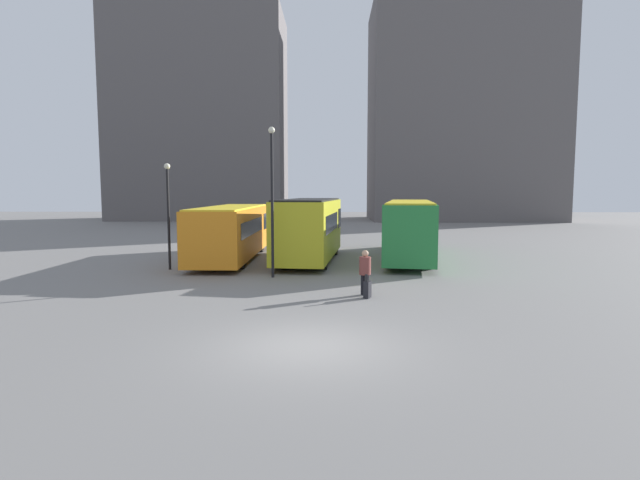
{
  "coord_description": "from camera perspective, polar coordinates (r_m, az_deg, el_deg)",
  "views": [
    {
      "loc": [
        0.55,
        -11.49,
        3.64
      ],
      "look_at": [
        0.04,
        10.68,
        1.5
      ],
      "focal_mm": 28.0,
      "sensor_mm": 36.0,
      "label": 1
    }
  ],
  "objects": [
    {
      "name": "traveler",
      "position": [
        17.7,
        5.17,
        -3.25
      ],
      "size": [
        0.54,
        0.54,
        1.6
      ],
      "rotation": [
        0.0,
        0.0,
        1.17
      ],
      "color": "black",
      "rests_on": "ground_plane"
    },
    {
      "name": "lamp_post_1",
      "position": [
        24.33,
        -16.96,
        3.68
      ],
      "size": [
        0.28,
        0.28,
        4.96
      ],
      "color": "black",
      "rests_on": "ground_plane"
    },
    {
      "name": "building_block_right",
      "position": [
        69.5,
        15.8,
        13.7
      ],
      "size": [
        23.35,
        13.91,
        27.59
      ],
      "color": "#5B5656",
      "rests_on": "ground_plane"
    },
    {
      "name": "bus_2",
      "position": [
        27.89,
        10.2,
        1.47
      ],
      "size": [
        4.21,
        12.03,
        3.15
      ],
      "rotation": [
        0.0,
        0.0,
        1.42
      ],
      "color": "#237A38",
      "rests_on": "ground_plane"
    },
    {
      "name": "bus_0",
      "position": [
        27.42,
        -10.05,
        1.08
      ],
      "size": [
        2.69,
        10.89,
        2.87
      ],
      "rotation": [
        0.0,
        0.0,
        1.58
      ],
      "color": "orange",
      "rests_on": "ground_plane"
    },
    {
      "name": "building_block_left",
      "position": [
        69.55,
        -13.51,
        13.35
      ],
      "size": [
        22.09,
        11.4,
        26.63
      ],
      "color": "#5B5656",
      "rests_on": "ground_plane"
    },
    {
      "name": "ground_plane",
      "position": [
        12.06,
        -1.4,
        -12.05
      ],
      "size": [
        160.0,
        160.0,
        0.0
      ],
      "primitive_type": "plane",
      "color": "slate"
    },
    {
      "name": "lamp_post_0",
      "position": [
        21.18,
        -5.5,
        5.61
      ],
      "size": [
        0.28,
        0.28,
        6.35
      ],
      "color": "black",
      "rests_on": "ground_plane"
    },
    {
      "name": "bus_1",
      "position": [
        26.25,
        -1.18,
        1.42
      ],
      "size": [
        3.43,
        9.27,
        3.28
      ],
      "rotation": [
        0.0,
        0.0,
        1.47
      ],
      "color": "gold",
      "rests_on": "ground_plane"
    },
    {
      "name": "suitcase",
      "position": [
        17.32,
        5.44,
        -5.65
      ],
      "size": [
        0.31,
        0.39,
        0.84
      ],
      "rotation": [
        0.0,
        0.0,
        1.17
      ],
      "color": "black",
      "rests_on": "ground_plane"
    }
  ]
}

